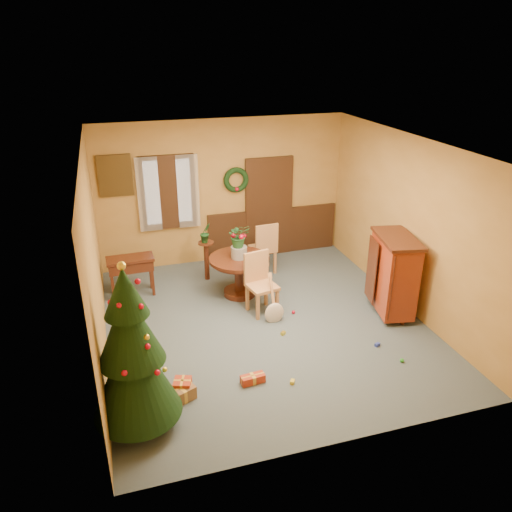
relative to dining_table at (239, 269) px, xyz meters
name	(u,v)px	position (x,y,z in m)	size (l,w,h in m)	color
room_envelope	(234,208)	(0.34, 1.62, 0.60)	(5.50, 5.50, 5.50)	#384652
dining_table	(239,269)	(0.00, 0.00, 0.00)	(1.07, 1.07, 0.74)	black
urn	(239,252)	(0.00, 0.00, 0.33)	(0.28, 0.28, 0.21)	slate
centerpiece_plant	(239,235)	(0.00, 0.00, 0.64)	(0.38, 0.33, 0.42)	#1E4C23
chair_near	(260,281)	(0.18, -0.64, 0.05)	(0.54, 0.54, 1.05)	#AB7744
chair_far	(264,246)	(0.71, 0.75, 0.05)	(0.49, 0.49, 1.06)	#AB7744
guitar	(274,301)	(0.30, -1.07, -0.13)	(0.33, 0.15, 0.77)	beige
plant_stand	(206,256)	(-0.43, 0.80, -0.04)	(0.30, 0.30, 0.77)	black
stand_plant	(205,233)	(-0.43, 0.80, 0.44)	(0.21, 0.17, 0.38)	#19471E
christmas_tree	(132,353)	(-2.02, -2.84, 0.51)	(1.05, 1.05, 2.16)	#382111
writing_desk	(131,267)	(-1.85, 0.57, 0.03)	(0.83, 0.43, 0.73)	black
sideboard	(393,273)	(2.28, -1.33, 0.22)	(0.77, 1.16, 1.37)	#511E09
gift_a	(181,393)	(-1.47, -2.54, -0.43)	(0.41, 0.36, 0.18)	brown
gift_b	(183,387)	(-1.43, -2.45, -0.40)	(0.28, 0.28, 0.23)	#A93016
gift_c	(142,396)	(-1.95, -2.42, -0.45)	(0.31, 0.28, 0.14)	brown
gift_d	(253,379)	(-0.49, -2.49, -0.46)	(0.34, 0.17, 0.12)	#A93016
toy_a	(377,345)	(1.57, -2.20, -0.49)	(0.08, 0.05, 0.05)	#2638A5
toy_b	(402,360)	(1.70, -2.67, -0.49)	(0.06, 0.06, 0.06)	green
toy_c	(292,382)	(0.02, -2.66, -0.49)	(0.08, 0.05, 0.05)	gold
toy_d	(293,312)	(0.69, -0.93, -0.49)	(0.06, 0.06, 0.06)	red
toy_e	(283,333)	(0.31, -1.49, -0.49)	(0.08, 0.05, 0.05)	yellow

